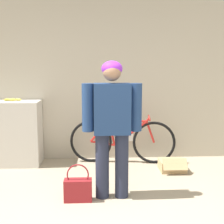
{
  "coord_description": "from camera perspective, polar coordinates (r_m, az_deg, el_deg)",
  "views": [
    {
      "loc": [
        -0.03,
        -2.38,
        1.53
      ],
      "look_at": [
        0.15,
        1.15,
        1.02
      ],
      "focal_mm": 50.0,
      "sensor_mm": 36.0,
      "label": 1
    }
  ],
  "objects": [
    {
      "name": "handbag",
      "position": [
        3.72,
        -6.23,
        -13.81
      ],
      "size": [
        0.32,
        0.15,
        0.44
      ],
      "color": "maroon",
      "rests_on": "ground_plane"
    },
    {
      "name": "wall_back",
      "position": [
        5.17,
        -2.59,
        5.63
      ],
      "size": [
        8.0,
        0.07,
        2.6
      ],
      "color": "#B7AD99",
      "rests_on": "ground_plane"
    },
    {
      "name": "person",
      "position": [
        3.59,
        -0.0,
        -1.4
      ],
      "size": [
        0.69,
        0.26,
        1.6
      ],
      "rotation": [
        0.0,
        0.0,
        0.01
      ],
      "color": "#23283D",
      "rests_on": "ground_plane"
    },
    {
      "name": "side_shelf",
      "position": [
        5.18,
        -18.58,
        -3.69
      ],
      "size": [
        1.03,
        0.48,
        1.01
      ],
      "color": "beige",
      "rests_on": "ground_plane"
    },
    {
      "name": "cardboard_box",
      "position": [
        4.79,
        10.95,
        -9.55
      ],
      "size": [
        0.37,
        0.39,
        0.23
      ],
      "color": "tan",
      "rests_on": "ground_plane"
    },
    {
      "name": "banana",
      "position": [
        5.12,
        -17.76,
        2.17
      ],
      "size": [
        0.3,
        0.09,
        0.04
      ],
      "color": "#EAD64C",
      "rests_on": "side_shelf"
    },
    {
      "name": "bicycle",
      "position": [
        5.02,
        1.86,
        -5.23
      ],
      "size": [
        1.69,
        0.46,
        0.75
      ],
      "rotation": [
        0.0,
        0.0,
        -0.13
      ],
      "color": "black",
      "rests_on": "ground_plane"
    }
  ]
}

